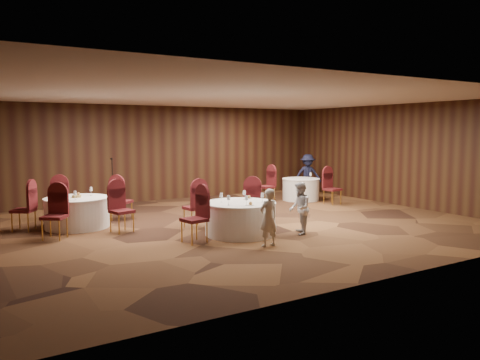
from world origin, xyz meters
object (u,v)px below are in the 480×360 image
table_right (301,189)px  man_c (308,175)px  table_left (77,212)px  woman_b (300,208)px  mic_stand (113,195)px  table_main (240,218)px  woman_a (268,218)px

table_right → man_c: bearing=40.4°
table_left → table_right: same height
woman_b → mic_stand: bearing=-121.1°
table_main → woman_a: woman_a is taller
table_main → woman_a: bearing=-93.7°
table_right → table_left: bearing=-173.8°
woman_a → man_c: bearing=-139.0°
table_main → mic_stand: bearing=108.2°
table_right → mic_stand: (-6.10, 1.24, 0.08)m
table_left → mic_stand: size_ratio=0.99×
table_left → man_c: size_ratio=1.02×
woman_a → woman_b: (1.25, 0.58, 0.01)m
mic_stand → woman_b: bearing=-63.3°
woman_a → man_c: 7.90m
table_left → woman_a: size_ratio=1.29×
woman_b → man_c: size_ratio=0.80×
woman_b → table_main: bearing=-88.0°
table_left → woman_b: size_ratio=1.28×
table_left → man_c: 8.67m
mic_stand → woman_b: (2.74, -5.45, 0.15)m
table_main → table_right: (4.53, 3.53, -0.00)m
table_right → mic_stand: mic_stand is taller
table_main → woman_b: (1.17, -0.68, 0.23)m
table_right → woman_b: woman_b is taller
mic_stand → woman_a: bearing=-76.1°
mic_stand → woman_b: 6.10m
woman_a → man_c: man_c is taller
woman_b → man_c: (4.31, 5.02, 0.15)m
table_main → table_right: 5.74m
man_c → mic_stand: bearing=-154.4°
table_main → table_right: size_ratio=1.28×
table_main → man_c: man_c is taller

